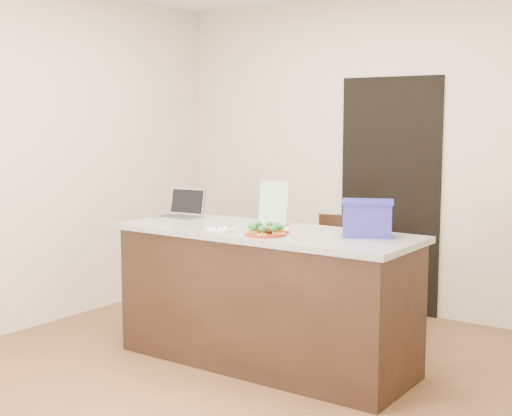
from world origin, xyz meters
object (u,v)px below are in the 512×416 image
Objects in this scene: yogurt_bottle at (287,231)px; laptop at (183,210)px; blue_box at (368,218)px; plate at (266,233)px; napkin at (221,229)px; chair at (339,269)px; island at (265,297)px.

laptop is at bearing 166.92° from yogurt_bottle.
plate is at bearing -174.28° from blue_box.
laptop reaches higher than plate.
napkin is 0.51m from yogurt_bottle.
laptop is at bearing 155.70° from blue_box.
napkin is 0.65m from laptop.
blue_box is 1.01m from chair.
laptop is at bearing 171.30° from island.
yogurt_bottle reaches higher than plate.
laptop is at bearing 162.22° from plate.
chair is at bearing 98.09° from yogurt_bottle.
napkin is 1.11m from chair.
blue_box is (0.55, 0.33, 0.10)m from plate.
island is 7.58× the size of plate.
napkin is (-0.38, 0.03, -0.01)m from plate.
chair is (0.95, 0.68, -0.45)m from laptop.
yogurt_bottle is (0.12, 0.06, 0.02)m from plate.
island is 29.20× the size of yogurt_bottle.
laptop is (-0.83, 0.13, 0.52)m from island.
yogurt_bottle is (0.50, 0.03, 0.03)m from napkin.
yogurt_bottle is at bearing -26.43° from island.
laptop is at bearing -160.14° from chair.
island is 6.35× the size of laptop.
island is at bearing -114.09° from chair.
blue_box reaches higher than chair.
island is at bearing 167.18° from blue_box.
blue_box is at bearing 17.75° from napkin.
napkin is at bearing -126.97° from chair.
chair reaches higher than island.
laptop is 0.35× the size of chair.
yogurt_bottle is 0.51m from blue_box.
laptop reaches higher than yogurt_bottle.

